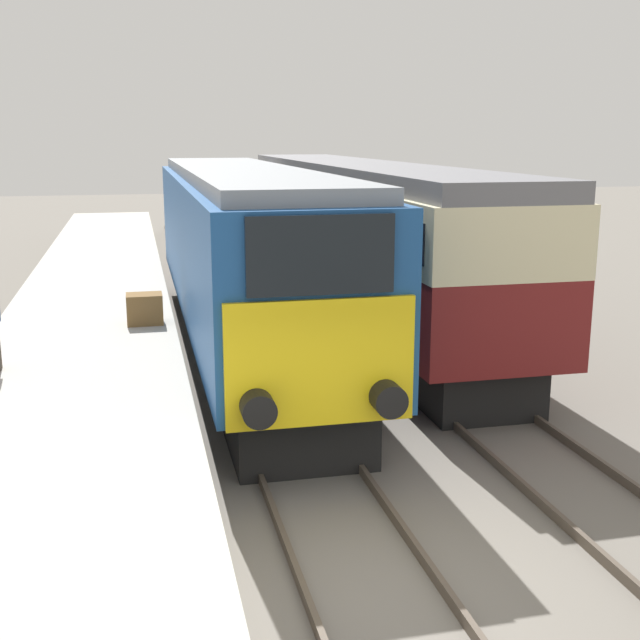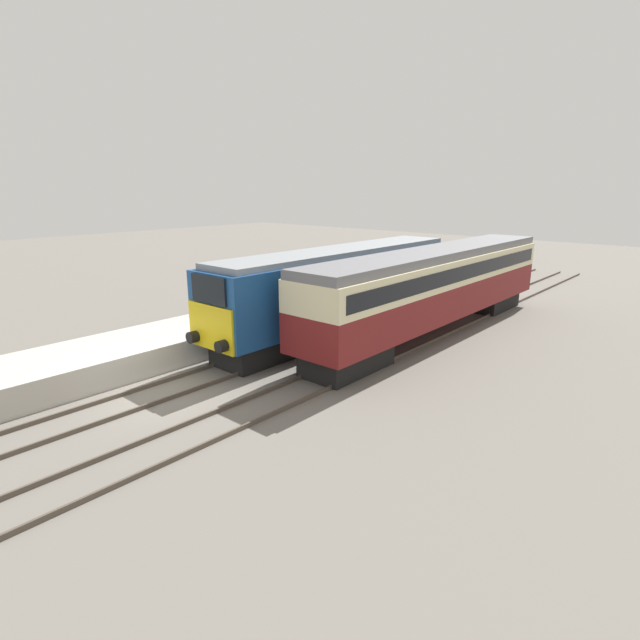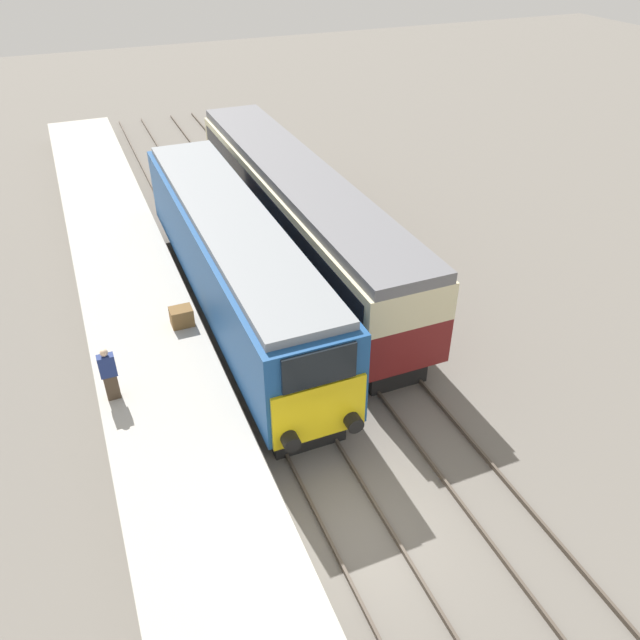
{
  "view_description": "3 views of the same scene",
  "coord_description": "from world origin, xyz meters",
  "px_view_note": "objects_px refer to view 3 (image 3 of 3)",
  "views": [
    {
      "loc": [
        -2.23,
        -7.2,
        4.68
      ],
      "look_at": [
        0.0,
        2.46,
        2.39
      ],
      "focal_mm": 45.0,
      "sensor_mm": 36.0,
      "label": 1
    },
    {
      "loc": [
        14.34,
        -8.02,
        6.73
      ],
      "look_at": [
        1.7,
        6.46,
        1.6
      ],
      "focal_mm": 28.0,
      "sensor_mm": 36.0,
      "label": 2
    },
    {
      "loc": [
        -4.39,
        -8.13,
        12.38
      ],
      "look_at": [
        1.7,
        6.46,
        1.6
      ],
      "focal_mm": 35.0,
      "sensor_mm": 36.0,
      "label": 3
    }
  ],
  "objects_px": {
    "luggage_crate": "(182,317)",
    "passenger_carriage": "(298,208)",
    "person_on_platform": "(109,374)",
    "locomotive": "(233,261)"
  },
  "relations": [
    {
      "from": "locomotive",
      "to": "passenger_carriage",
      "type": "bearing_deg",
      "value": 39.65
    },
    {
      "from": "luggage_crate",
      "to": "passenger_carriage",
      "type": "bearing_deg",
      "value": 36.06
    },
    {
      "from": "passenger_carriage",
      "to": "person_on_platform",
      "type": "height_order",
      "value": "passenger_carriage"
    },
    {
      "from": "passenger_carriage",
      "to": "luggage_crate",
      "type": "distance_m",
      "value": 6.93
    },
    {
      "from": "locomotive",
      "to": "luggage_crate",
      "type": "height_order",
      "value": "locomotive"
    },
    {
      "from": "locomotive",
      "to": "luggage_crate",
      "type": "xyz_separation_m",
      "value": [
        -2.13,
        -1.21,
        -0.94
      ]
    },
    {
      "from": "person_on_platform",
      "to": "luggage_crate",
      "type": "height_order",
      "value": "person_on_platform"
    },
    {
      "from": "passenger_carriage",
      "to": "luggage_crate",
      "type": "relative_size",
      "value": 25.33
    },
    {
      "from": "person_on_platform",
      "to": "luggage_crate",
      "type": "bearing_deg",
      "value": 47.96
    },
    {
      "from": "luggage_crate",
      "to": "person_on_platform",
      "type": "bearing_deg",
      "value": -132.04
    }
  ]
}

